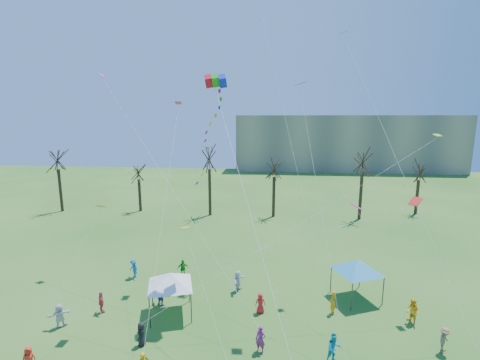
# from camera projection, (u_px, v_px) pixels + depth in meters

# --- Properties ---
(distant_building) EXTENTS (60.00, 14.00, 15.00)m
(distant_building) POSITION_uv_depth(u_px,v_px,m) (345.00, 143.00, 93.17)
(distant_building) COLOR gray
(distant_building) RESTS_ON ground
(bare_tree_row) EXTENTS (71.67, 9.03, 10.98)m
(bare_tree_row) POSITION_uv_depth(u_px,v_px,m) (268.00, 168.00, 49.12)
(bare_tree_row) COLOR black
(bare_tree_row) RESTS_ON ground
(big_box_kite) EXTENTS (3.87, 7.20, 20.01)m
(big_box_kite) POSITION_uv_depth(u_px,v_px,m) (213.00, 139.00, 23.64)
(big_box_kite) COLOR red
(big_box_kite) RESTS_ON ground
(canopy_tent_white) EXTENTS (4.23, 4.23, 3.31)m
(canopy_tent_white) POSITION_uv_depth(u_px,v_px,m) (170.00, 279.00, 24.60)
(canopy_tent_white) COLOR #3F3F44
(canopy_tent_white) RESTS_ON ground
(canopy_tent_blue) EXTENTS (4.09, 4.09, 3.32)m
(canopy_tent_blue) POSITION_uv_depth(u_px,v_px,m) (357.00, 266.00, 26.80)
(canopy_tent_blue) COLOR #3F3F44
(canopy_tent_blue) RESTS_ON ground
(festival_crowd) EXTENTS (27.00, 15.10, 1.86)m
(festival_crowd) POSITION_uv_depth(u_px,v_px,m) (236.00, 320.00, 22.93)
(festival_crowd) COLOR red
(festival_crowd) RESTS_ON ground
(small_kites_aloft) EXTENTS (29.13, 17.14, 33.41)m
(small_kites_aloft) POSITION_uv_depth(u_px,v_px,m) (250.00, 140.00, 24.07)
(small_kites_aloft) COLOR orange
(small_kites_aloft) RESTS_ON ground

